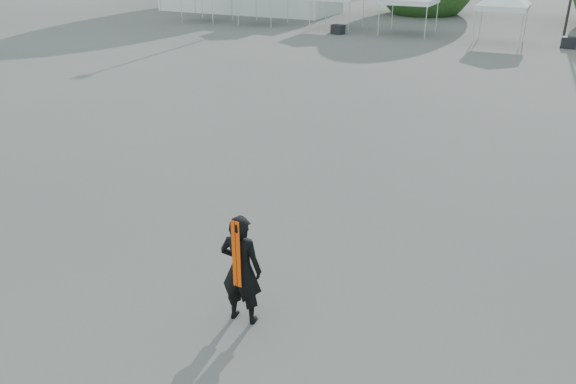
% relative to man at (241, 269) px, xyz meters
% --- Properties ---
extents(ground, '(120.00, 120.00, 0.00)m').
position_rel_man_xyz_m(ground, '(0.64, 2.72, -0.95)').
color(ground, '#474442').
rests_on(ground, ground).
extents(man, '(0.73, 0.51, 1.90)m').
position_rel_man_xyz_m(man, '(0.00, 0.00, 0.00)').
color(man, black).
rests_on(man, ground).
extents(crate_west, '(0.89, 0.76, 0.61)m').
position_rel_man_xyz_m(crate_west, '(-9.79, 29.13, -0.65)').
color(crate_west, black).
rests_on(crate_west, ground).
extents(crate_mid, '(0.84, 0.67, 0.63)m').
position_rel_man_xyz_m(crate_mid, '(4.02, 30.02, -0.63)').
color(crate_mid, black).
rests_on(crate_mid, ground).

